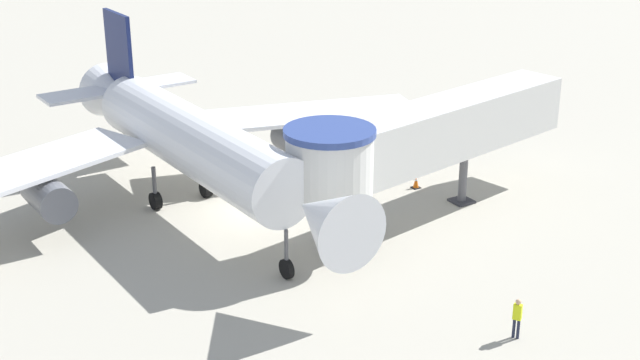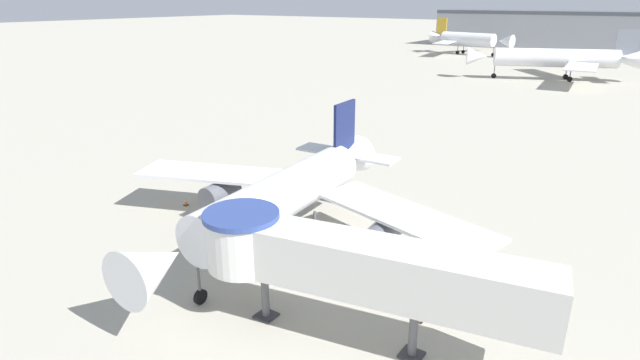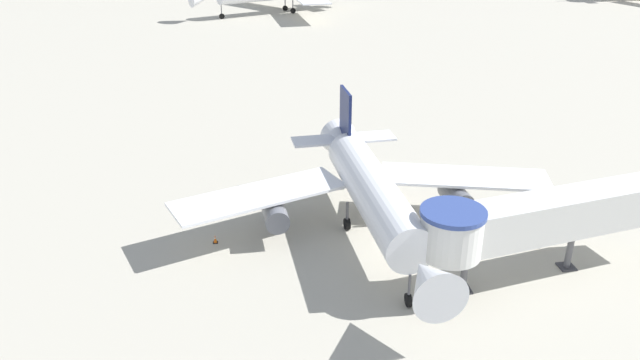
# 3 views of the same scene
# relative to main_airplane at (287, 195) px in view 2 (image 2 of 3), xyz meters

# --- Properties ---
(ground_plane) EXTENTS (800.00, 800.00, 0.00)m
(ground_plane) POSITION_rel_main_airplane_xyz_m (3.06, -1.25, -3.80)
(ground_plane) COLOR #A8A393
(main_airplane) EXTENTS (29.74, 25.00, 8.94)m
(main_airplane) POSITION_rel_main_airplane_xyz_m (0.00, 0.00, 0.00)
(main_airplane) COLOR silver
(main_airplane) RESTS_ON ground_plane
(jet_bridge) EXTENTS (17.86, 6.51, 6.15)m
(jet_bridge) POSITION_rel_main_airplane_xyz_m (8.83, -6.85, 0.67)
(jet_bridge) COLOR silver
(jet_bridge) RESTS_ON ground_plane
(traffic_cone_port_wing) EXTENTS (0.38, 0.38, 0.64)m
(traffic_cone_port_wing) POSITION_rel_main_airplane_xyz_m (-11.60, 0.54, -3.50)
(traffic_cone_port_wing) COLOR black
(traffic_cone_port_wing) RESTS_ON ground_plane
(traffic_cone_starboard_wing) EXTENTS (0.45, 0.45, 0.75)m
(traffic_cone_starboard_wing) POSITION_rel_main_airplane_xyz_m (11.77, -3.21, -3.44)
(traffic_cone_starboard_wing) COLOR black
(traffic_cone_starboard_wing) RESTS_ON ground_plane
(background_jet_gold_tail) EXTENTS (28.07, 31.31, 10.90)m
(background_jet_gold_tail) POSITION_rel_main_airplane_xyz_m (-34.97, 135.73, 0.97)
(background_jet_gold_tail) COLOR silver
(background_jet_gold_tail) RESTS_ON ground_plane
(background_jet_gray_tail) EXTENTS (34.20, 31.81, 10.81)m
(background_jet_gray_tail) POSITION_rel_main_airplane_xyz_m (0.05, 94.28, 0.94)
(background_jet_gray_tail) COLOR silver
(background_jet_gray_tail) RESTS_ON ground_plane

